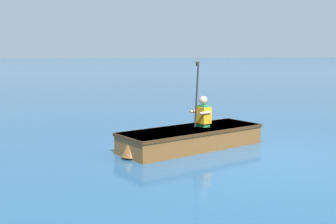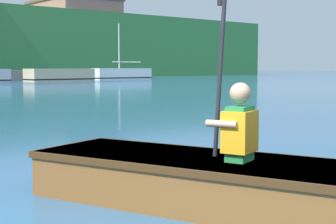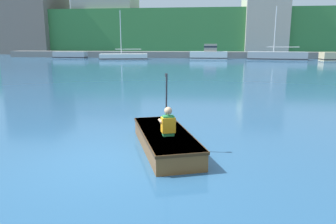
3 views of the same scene
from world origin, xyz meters
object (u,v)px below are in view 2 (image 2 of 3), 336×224
rowboat_foreground (201,178)px  person_paddler (239,125)px  moored_boat_dock_east_end (60,75)px  moored_boat_dock_center_near (122,74)px

rowboat_foreground → person_paddler: size_ratio=2.42×
rowboat_foreground → moored_boat_dock_east_end: bearing=64.1°
moored_boat_dock_east_end → person_paddler: 40.43m
moored_boat_dock_east_end → person_paddler: (-17.43, -36.48, 0.20)m
moored_boat_dock_east_end → rowboat_foreground: moored_boat_dock_east_end is taller
person_paddler → rowboat_foreground: bearing=109.9°
moored_boat_dock_east_end → person_paddler: person_paddler is taller
rowboat_foreground → person_paddler: 0.57m
moored_boat_dock_east_end → rowboat_foreground: 40.20m
rowboat_foreground → moored_boat_dock_center_near: bearing=56.6°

